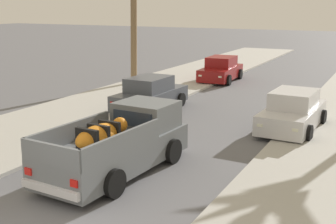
# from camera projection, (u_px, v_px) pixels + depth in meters

# --- Properties ---
(sidewalk_left) EXTENTS (5.35, 60.00, 0.12)m
(sidewalk_left) POSITION_uv_depth(u_px,v_px,m) (109.00, 103.00, 21.63)
(sidewalk_left) COLOR #B2AFA8
(sidewalk_left) RESTS_ON ground
(curb_left) EXTENTS (0.16, 60.00, 0.10)m
(curb_left) POSITION_uv_depth(u_px,v_px,m) (131.00, 106.00, 21.07)
(curb_left) COLOR silver
(curb_left) RESTS_ON ground
(curb_right) EXTENTS (0.16, 60.00, 0.10)m
(curb_right) POSITION_uv_depth(u_px,v_px,m) (324.00, 129.00, 17.22)
(curb_right) COLOR silver
(curb_right) RESTS_ON ground
(pickup_truck) EXTENTS (2.46, 5.32, 1.80)m
(pickup_truck) POSITION_uv_depth(u_px,v_px,m) (120.00, 144.00, 12.88)
(pickup_truck) COLOR slate
(pickup_truck) RESTS_ON ground
(car_left_near) EXTENTS (2.14, 4.31, 1.54)m
(car_left_near) POSITION_uv_depth(u_px,v_px,m) (293.00, 112.00, 17.13)
(car_left_near) COLOR silver
(car_left_near) RESTS_ON ground
(car_right_near) EXTENTS (2.20, 4.33, 1.54)m
(car_right_near) POSITION_uv_depth(u_px,v_px,m) (221.00, 70.00, 28.14)
(car_right_near) COLOR maroon
(car_right_near) RESTS_ON ground
(car_left_mid) EXTENTS (2.13, 4.31, 1.54)m
(car_left_mid) POSITION_uv_depth(u_px,v_px,m) (150.00, 95.00, 20.45)
(car_left_mid) COLOR #474C56
(car_left_mid) RESTS_ON ground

